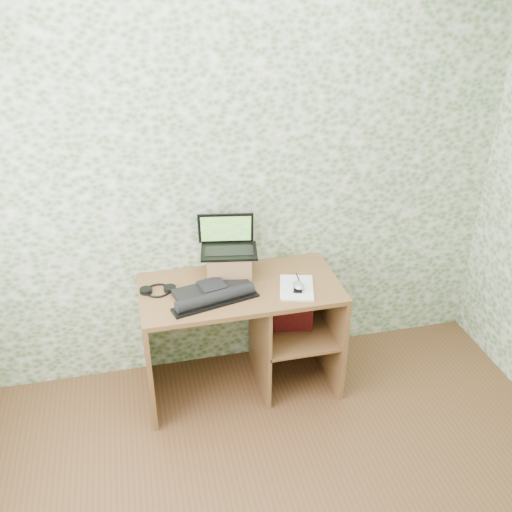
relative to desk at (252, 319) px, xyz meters
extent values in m
plane|color=white|center=(-0.08, 0.28, 0.82)|extent=(3.50, 0.00, 3.50)
cube|color=brown|center=(-0.08, -0.03, 0.25)|extent=(1.20, 0.60, 0.03)
cube|color=brown|center=(-0.66, -0.03, -0.12)|extent=(0.03, 0.60, 0.72)
cube|color=brown|center=(0.51, -0.03, -0.12)|extent=(0.03, 0.60, 0.72)
cube|color=brown|center=(0.04, -0.03, -0.12)|extent=(0.02, 0.56, 0.72)
cube|color=brown|center=(0.27, -0.03, -0.10)|extent=(0.46, 0.56, 0.02)
cube|color=brown|center=(0.28, 0.26, -0.12)|extent=(0.48, 0.02, 0.72)
cube|color=brown|center=(-0.12, 0.12, 0.35)|extent=(0.30, 0.26, 0.16)
cube|color=black|center=(-0.12, 0.12, 0.44)|extent=(0.37, 0.29, 0.02)
cube|color=black|center=(-0.12, 0.11, 0.45)|extent=(0.31, 0.18, 0.00)
cube|color=black|center=(-0.12, 0.21, 0.55)|extent=(0.34, 0.11, 0.21)
cube|color=#325C1A|center=(-0.12, 0.20, 0.55)|extent=(0.31, 0.09, 0.18)
cube|color=black|center=(-0.25, -0.05, 0.29)|extent=(0.48, 0.27, 0.04)
cube|color=black|center=(-0.25, -0.05, 0.30)|extent=(0.17, 0.17, 0.06)
cylinder|color=black|center=(-0.25, -0.17, 0.30)|extent=(0.48, 0.18, 0.07)
cube|color=black|center=(-0.25, -0.17, 0.27)|extent=(0.52, 0.22, 0.01)
torus|color=black|center=(-0.56, 0.03, 0.28)|extent=(0.16, 0.16, 0.01)
cylinder|color=black|center=(-0.63, 0.03, 0.28)|extent=(0.07, 0.07, 0.03)
cylinder|color=black|center=(-0.49, 0.02, 0.28)|extent=(0.07, 0.07, 0.03)
cube|color=white|center=(0.24, -0.13, 0.28)|extent=(0.26, 0.32, 0.01)
ellipsoid|color=silver|center=(0.25, -0.15, 0.30)|extent=(0.09, 0.11, 0.03)
cylinder|color=black|center=(0.28, -0.04, 0.29)|extent=(0.02, 0.13, 0.01)
cube|color=maroon|center=(0.26, -0.03, 0.06)|extent=(0.26, 0.13, 0.30)
camera|label=1|loc=(-0.65, -2.88, 2.08)|focal=40.00mm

